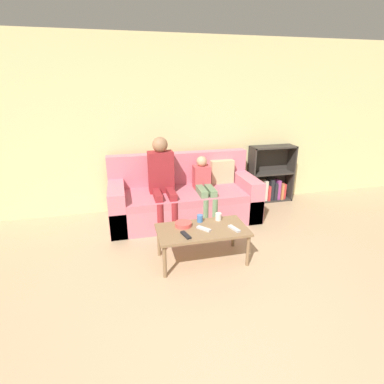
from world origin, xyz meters
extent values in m
plane|color=tan|center=(0.00, 0.00, 0.00)|extent=(22.00, 22.00, 0.00)
cube|color=beige|center=(0.00, 2.96, 1.30)|extent=(12.00, 0.06, 2.60)
cube|color=#D1707F|center=(0.00, 2.37, 0.18)|extent=(2.15, 0.91, 0.36)
cube|color=#C06775|center=(0.00, 2.28, 0.41)|extent=(1.71, 0.73, 0.10)
cube|color=#D1707F|center=(0.00, 2.73, 0.70)|extent=(2.15, 0.18, 0.48)
cube|color=#D1707F|center=(-0.96, 2.37, 0.31)|extent=(0.22, 0.91, 0.62)
cube|color=#D1707F|center=(0.97, 2.37, 0.31)|extent=(0.22, 0.91, 0.62)
cube|color=tan|center=(0.66, 2.58, 0.64)|extent=(0.36, 0.12, 0.36)
cube|color=#332D28|center=(1.24, 2.78, 0.48)|extent=(0.02, 0.28, 0.95)
cube|color=#332D28|center=(1.98, 2.78, 0.48)|extent=(0.02, 0.28, 0.95)
cube|color=#332D28|center=(1.61, 2.91, 0.48)|extent=(0.76, 0.02, 0.95)
cube|color=#332D28|center=(1.61, 2.78, 0.01)|extent=(0.76, 0.28, 0.02)
cube|color=#332D28|center=(1.61, 2.78, 0.50)|extent=(0.71, 0.28, 0.02)
cube|color=#332D28|center=(1.61, 2.78, 0.94)|extent=(0.76, 0.28, 0.02)
cube|color=#33519E|center=(1.28, 2.77, 0.17)|extent=(0.05, 0.18, 0.29)
cube|color=gold|center=(1.33, 2.78, 0.21)|extent=(0.04, 0.24, 0.37)
cube|color=gold|center=(1.39, 2.77, 0.15)|extent=(0.04, 0.18, 0.26)
cube|color=#232328|center=(1.44, 2.77, 0.17)|extent=(0.05, 0.22, 0.30)
cube|color=beige|center=(1.51, 2.77, 0.20)|extent=(0.06, 0.18, 0.35)
cube|color=red|center=(1.56, 2.77, 0.15)|extent=(0.04, 0.23, 0.26)
cube|color=#232328|center=(1.62, 2.77, 0.21)|extent=(0.06, 0.17, 0.36)
cube|color=#232328|center=(1.68, 2.78, 0.17)|extent=(0.05, 0.23, 0.30)
cube|color=#993D84|center=(1.75, 2.76, 0.19)|extent=(0.06, 0.16, 0.34)
cube|color=#B77542|center=(1.81, 2.77, 0.17)|extent=(0.04, 0.22, 0.28)
cube|color=red|center=(1.86, 2.76, 0.16)|extent=(0.04, 0.16, 0.27)
cylinder|color=brown|center=(-0.50, 1.00, 0.19)|extent=(0.04, 0.04, 0.37)
cylinder|color=brown|center=(0.43, 1.00, 0.19)|extent=(0.04, 0.04, 0.37)
cylinder|color=brown|center=(-0.50, 1.44, 0.19)|extent=(0.04, 0.04, 0.37)
cylinder|color=brown|center=(0.43, 1.44, 0.19)|extent=(0.04, 0.04, 0.37)
cube|color=brown|center=(-0.04, 1.22, 0.39)|extent=(1.01, 0.52, 0.03)
cylinder|color=maroon|center=(-0.42, 1.93, 0.23)|extent=(0.09, 0.09, 0.46)
cylinder|color=maroon|center=(-0.22, 1.93, 0.23)|extent=(0.09, 0.09, 0.46)
cube|color=maroon|center=(-0.42, 2.17, 0.50)|extent=(0.10, 0.40, 0.09)
cube|color=maroon|center=(-0.22, 2.17, 0.50)|extent=(0.10, 0.40, 0.09)
cube|color=maroon|center=(-0.32, 2.41, 0.75)|extent=(0.35, 0.20, 0.59)
sphere|color=#936B4C|center=(-0.32, 2.41, 1.14)|extent=(0.21, 0.21, 0.21)
cylinder|color=#66845B|center=(0.21, 1.94, 0.23)|extent=(0.09, 0.09, 0.46)
cylinder|color=#66845B|center=(0.34, 1.94, 0.23)|extent=(0.09, 0.09, 0.46)
cube|color=#66845B|center=(0.21, 2.18, 0.50)|extent=(0.11, 0.40, 0.09)
cube|color=#66845B|center=(0.34, 2.18, 0.50)|extent=(0.11, 0.40, 0.09)
cube|color=#C6474C|center=(0.28, 2.42, 0.63)|extent=(0.24, 0.20, 0.34)
sphere|color=tan|center=(0.28, 2.42, 0.86)|extent=(0.15, 0.15, 0.15)
cylinder|color=silver|center=(0.21, 1.40, 0.45)|extent=(0.07, 0.07, 0.09)
cylinder|color=#3D70B2|center=(-0.02, 1.41, 0.45)|extent=(0.07, 0.07, 0.09)
cube|color=#B7B7BC|center=(0.30, 1.12, 0.41)|extent=(0.10, 0.18, 0.02)
cube|color=#B7B7BC|center=(-0.03, 1.20, 0.41)|extent=(0.14, 0.16, 0.02)
cube|color=black|center=(-0.25, 1.10, 0.41)|extent=(0.09, 0.18, 0.02)
cylinder|color=#DB4C47|center=(-0.23, 1.34, 0.43)|extent=(0.19, 0.19, 0.05)
camera|label=1|loc=(-0.86, -1.66, 1.94)|focal=28.00mm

